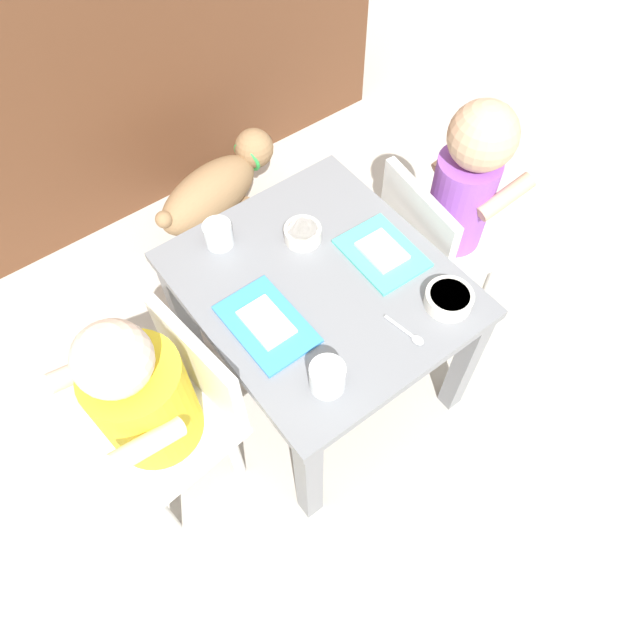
{
  "coord_description": "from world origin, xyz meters",
  "views": [
    {
      "loc": [
        -0.46,
        -0.6,
        1.45
      ],
      "look_at": [
        0.0,
        0.0,
        0.29
      ],
      "focal_mm": 32.85,
      "sensor_mm": 36.0,
      "label": 1
    }
  ],
  "objects_px": {
    "dining_table": "(320,301)",
    "seated_child_right": "(459,195)",
    "food_tray_left": "(267,324)",
    "veggie_bowl_far": "(303,233)",
    "water_cup_left": "(327,378)",
    "water_cup_right": "(219,235)",
    "food_tray_right": "(382,252)",
    "cereal_bowl_right_side": "(449,299)",
    "spoon_by_left_tray": "(408,333)",
    "seated_child_left": "(148,398)",
    "dog": "(217,188)"
  },
  "relations": [
    {
      "from": "seated_child_right",
      "to": "spoon_by_left_tray",
      "type": "bearing_deg",
      "value": -148.88
    },
    {
      "from": "dining_table",
      "to": "food_tray_left",
      "type": "xyz_separation_m",
      "value": [
        -0.15,
        -0.02,
        0.08
      ]
    },
    {
      "from": "food_tray_right",
      "to": "veggie_bowl_far",
      "type": "bearing_deg",
      "value": 128.29
    },
    {
      "from": "veggie_bowl_far",
      "to": "spoon_by_left_tray",
      "type": "height_order",
      "value": "veggie_bowl_far"
    },
    {
      "from": "food_tray_left",
      "to": "veggie_bowl_far",
      "type": "bearing_deg",
      "value": 35.98
    },
    {
      "from": "seated_child_right",
      "to": "food_tray_right",
      "type": "bearing_deg",
      "value": -173.71
    },
    {
      "from": "water_cup_left",
      "to": "water_cup_right",
      "type": "bearing_deg",
      "value": 86.57
    },
    {
      "from": "dining_table",
      "to": "food_tray_right",
      "type": "xyz_separation_m",
      "value": [
        0.15,
        -0.02,
        0.08
      ]
    },
    {
      "from": "seated_child_left",
      "to": "dog",
      "type": "relative_size",
      "value": 1.44
    },
    {
      "from": "dining_table",
      "to": "food_tray_left",
      "type": "height_order",
      "value": "food_tray_left"
    },
    {
      "from": "food_tray_left",
      "to": "spoon_by_left_tray",
      "type": "relative_size",
      "value": 2.1
    },
    {
      "from": "food_tray_left",
      "to": "water_cup_left",
      "type": "height_order",
      "value": "water_cup_left"
    },
    {
      "from": "veggie_bowl_far",
      "to": "food_tray_left",
      "type": "bearing_deg",
      "value": -144.02
    },
    {
      "from": "food_tray_left",
      "to": "water_cup_left",
      "type": "xyz_separation_m",
      "value": [
        0.02,
        -0.18,
        0.02
      ]
    },
    {
      "from": "water_cup_right",
      "to": "veggie_bowl_far",
      "type": "distance_m",
      "value": 0.19
    },
    {
      "from": "dining_table",
      "to": "food_tray_right",
      "type": "distance_m",
      "value": 0.18
    },
    {
      "from": "seated_child_left",
      "to": "spoon_by_left_tray",
      "type": "height_order",
      "value": "seated_child_left"
    },
    {
      "from": "food_tray_left",
      "to": "food_tray_right",
      "type": "bearing_deg",
      "value": -0.0
    },
    {
      "from": "food_tray_right",
      "to": "water_cup_left",
      "type": "bearing_deg",
      "value": -148.17
    },
    {
      "from": "dining_table",
      "to": "seated_child_left",
      "type": "height_order",
      "value": "seated_child_left"
    },
    {
      "from": "dog",
      "to": "cereal_bowl_right_side",
      "type": "distance_m",
      "value": 0.87
    },
    {
      "from": "seated_child_left",
      "to": "seated_child_right",
      "type": "height_order",
      "value": "seated_child_right"
    },
    {
      "from": "dining_table",
      "to": "spoon_by_left_tray",
      "type": "xyz_separation_m",
      "value": [
        0.06,
        -0.21,
        0.08
      ]
    },
    {
      "from": "cereal_bowl_right_side",
      "to": "spoon_by_left_tray",
      "type": "distance_m",
      "value": 0.12
    },
    {
      "from": "dining_table",
      "to": "seated_child_right",
      "type": "distance_m",
      "value": 0.43
    },
    {
      "from": "dining_table",
      "to": "veggie_bowl_far",
      "type": "bearing_deg",
      "value": 70.61
    },
    {
      "from": "water_cup_left",
      "to": "water_cup_right",
      "type": "height_order",
      "value": "water_cup_left"
    },
    {
      "from": "dog",
      "to": "cereal_bowl_right_side",
      "type": "height_order",
      "value": "cereal_bowl_right_side"
    },
    {
      "from": "dining_table",
      "to": "water_cup_right",
      "type": "height_order",
      "value": "water_cup_right"
    },
    {
      "from": "seated_child_right",
      "to": "dog",
      "type": "bearing_deg",
      "value": 119.73
    },
    {
      "from": "seated_child_right",
      "to": "food_tray_right",
      "type": "relative_size",
      "value": 3.59
    },
    {
      "from": "water_cup_right",
      "to": "food_tray_left",
      "type": "bearing_deg",
      "value": -99.53
    },
    {
      "from": "food_tray_left",
      "to": "veggie_bowl_far",
      "type": "height_order",
      "value": "veggie_bowl_far"
    },
    {
      "from": "veggie_bowl_far",
      "to": "cereal_bowl_right_side",
      "type": "height_order",
      "value": "veggie_bowl_far"
    },
    {
      "from": "veggie_bowl_far",
      "to": "spoon_by_left_tray",
      "type": "distance_m",
      "value": 0.33
    },
    {
      "from": "food_tray_right",
      "to": "spoon_by_left_tray",
      "type": "height_order",
      "value": "food_tray_right"
    },
    {
      "from": "seated_child_right",
      "to": "veggie_bowl_far",
      "type": "height_order",
      "value": "seated_child_right"
    },
    {
      "from": "seated_child_left",
      "to": "veggie_bowl_far",
      "type": "xyz_separation_m",
      "value": [
        0.47,
        0.13,
        0.05
      ]
    },
    {
      "from": "water_cup_left",
      "to": "cereal_bowl_right_side",
      "type": "bearing_deg",
      "value": -0.38
    },
    {
      "from": "dog",
      "to": "spoon_by_left_tray",
      "type": "height_order",
      "value": "spoon_by_left_tray"
    },
    {
      "from": "dog",
      "to": "dining_table",
      "type": "bearing_deg",
      "value": -97.16
    },
    {
      "from": "dining_table",
      "to": "water_cup_right",
      "type": "bearing_deg",
      "value": 117.03
    },
    {
      "from": "water_cup_left",
      "to": "veggie_bowl_far",
      "type": "relative_size",
      "value": 0.82
    },
    {
      "from": "food_tray_right",
      "to": "cereal_bowl_right_side",
      "type": "bearing_deg",
      "value": -82.88
    },
    {
      "from": "dining_table",
      "to": "cereal_bowl_right_side",
      "type": "bearing_deg",
      "value": -49.48
    },
    {
      "from": "dog",
      "to": "food_tray_right",
      "type": "relative_size",
      "value": 2.41
    },
    {
      "from": "dog",
      "to": "spoon_by_left_tray",
      "type": "distance_m",
      "value": 0.87
    },
    {
      "from": "cereal_bowl_right_side",
      "to": "spoon_by_left_tray",
      "type": "bearing_deg",
      "value": -177.24
    },
    {
      "from": "water_cup_left",
      "to": "spoon_by_left_tray",
      "type": "height_order",
      "value": "water_cup_left"
    },
    {
      "from": "food_tray_left",
      "to": "veggie_bowl_far",
      "type": "relative_size",
      "value": 2.48
    }
  ]
}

